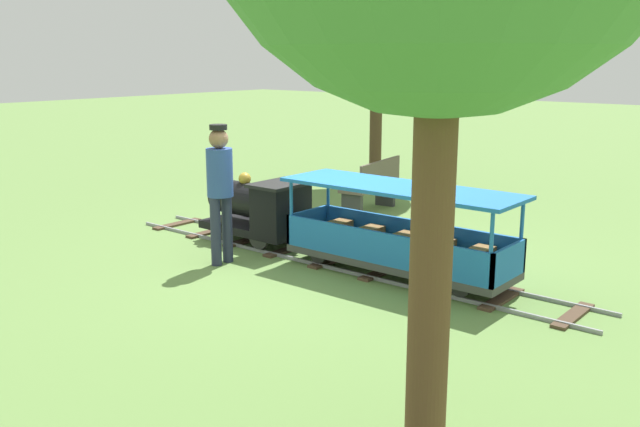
% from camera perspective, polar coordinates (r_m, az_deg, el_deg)
% --- Properties ---
extents(ground_plane, '(60.00, 60.00, 0.00)m').
position_cam_1_polar(ground_plane, '(8.30, 0.88, -3.86)').
color(ground_plane, '#608442').
extents(track, '(0.78, 6.40, 0.04)m').
position_cam_1_polar(track, '(8.28, 1.07, -3.80)').
color(track, gray).
rests_on(track, ground_plane).
extents(locomotive, '(0.74, 1.45, 0.98)m').
position_cam_1_polar(locomotive, '(8.93, -4.96, 0.47)').
color(locomotive, black).
rests_on(locomotive, ground_plane).
extents(passenger_car, '(0.84, 2.70, 0.97)m').
position_cam_1_polar(passenger_car, '(7.66, 6.38, -2.11)').
color(passenger_car, '#3F3F3F').
rests_on(passenger_car, ground_plane).
extents(conductor_person, '(0.30, 0.30, 1.62)m').
position_cam_1_polar(conductor_person, '(8.06, -8.15, 2.49)').
color(conductor_person, '#282D47').
rests_on(conductor_person, ground_plane).
extents(park_bench, '(1.35, 0.59, 0.82)m').
position_cam_1_polar(park_bench, '(10.76, 4.31, 2.24)').
color(park_bench, brown).
rests_on(park_bench, ground_plane).
extents(oak_tree_far, '(2.57, 2.57, 4.34)m').
position_cam_1_polar(oak_tree_far, '(12.63, 4.72, 15.78)').
color(oak_tree_far, '#4C3823').
rests_on(oak_tree_far, ground_plane).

